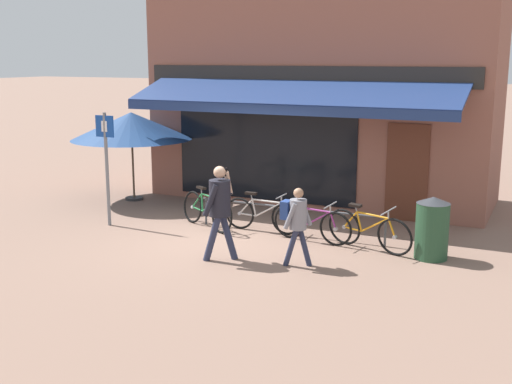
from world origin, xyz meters
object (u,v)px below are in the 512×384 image
at_px(bicycle_green, 207,210).
at_px(pedestrian_adult, 220,203).
at_px(pedestrian_child, 296,217).
at_px(bicycle_orange, 368,230).
at_px(litter_bin, 432,228).
at_px(parking_sign, 106,157).
at_px(bicycle_purple, 312,224).
at_px(cafe_parasol, 131,126).
at_px(bicycle_silver, 263,214).

bearing_deg(bicycle_green, pedestrian_adult, -27.79).
bearing_deg(pedestrian_child, bicycle_orange, 58.03).
xyz_separation_m(litter_bin, parking_sign, (-6.53, -0.59, 0.89)).
bearing_deg(parking_sign, pedestrian_child, -9.82).
relative_size(bicycle_purple, cafe_parasol, 0.56).
distance_m(bicycle_green, litter_bin, 4.59).
bearing_deg(bicycle_purple, bicycle_silver, 173.11).
distance_m(bicycle_green, bicycle_silver, 1.19).
distance_m(bicycle_orange, cafe_parasol, 6.78).
distance_m(litter_bin, parking_sign, 6.62).
relative_size(litter_bin, parking_sign, 0.47).
relative_size(bicycle_green, pedestrian_adult, 0.98).
height_order(bicycle_silver, parking_sign, parking_sign).
bearing_deg(parking_sign, cafe_parasol, 114.03).
xyz_separation_m(bicycle_green, parking_sign, (-1.95, -0.72, 1.08)).
bearing_deg(pedestrian_adult, bicycle_green, 115.96).
relative_size(bicycle_green, pedestrian_child, 1.20).
bearing_deg(litter_bin, cafe_parasol, 167.48).
xyz_separation_m(bicycle_silver, bicycle_orange, (2.28, -0.33, 0.02)).
height_order(pedestrian_adult, pedestrian_child, pedestrian_adult).
bearing_deg(bicycle_green, bicycle_silver, 36.07).
bearing_deg(bicycle_green, bicycle_orange, 24.24).
bearing_deg(bicycle_purple, bicycle_green, -175.32).
height_order(pedestrian_child, cafe_parasol, cafe_parasol).
relative_size(bicycle_silver, pedestrian_adult, 1.01).
bearing_deg(pedestrian_adult, pedestrian_child, 2.04).
relative_size(bicycle_orange, pedestrian_adult, 1.04).
xyz_separation_m(bicycle_green, pedestrian_adult, (1.29, -1.79, 0.65)).
bearing_deg(cafe_parasol, bicycle_orange, -14.59).
relative_size(pedestrian_child, litter_bin, 1.22).
relative_size(bicycle_orange, pedestrian_child, 1.28).
bearing_deg(pedestrian_adult, bicycle_orange, 27.47).
height_order(bicycle_green, bicycle_purple, bicycle_green).
distance_m(bicycle_green, bicycle_purple, 2.34).
bearing_deg(pedestrian_child, pedestrian_adult, -167.99).
distance_m(bicycle_purple, cafe_parasol, 5.72).
distance_m(pedestrian_adult, parking_sign, 3.43).
xyz_separation_m(bicycle_green, bicycle_purple, (2.34, -0.08, -0.01)).
xyz_separation_m(pedestrian_adult, litter_bin, (3.30, 1.65, -0.46)).
bearing_deg(bicycle_orange, bicycle_purple, -166.67).
bearing_deg(cafe_parasol, bicycle_silver, -17.94).
bearing_deg(bicycle_green, bicycle_purple, 24.50).
bearing_deg(parking_sign, litter_bin, 5.14).
relative_size(bicycle_purple, litter_bin, 1.49).
relative_size(bicycle_silver, parking_sign, 0.72).
bearing_deg(bicycle_orange, cafe_parasol, -178.56).
xyz_separation_m(bicycle_purple, bicycle_orange, (1.12, -0.05, 0.02)).
bearing_deg(bicycle_purple, bicycle_orange, 3.88).
xyz_separation_m(bicycle_silver, parking_sign, (-3.12, -0.93, 1.09)).
height_order(bicycle_purple, pedestrian_adult, pedestrian_adult).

